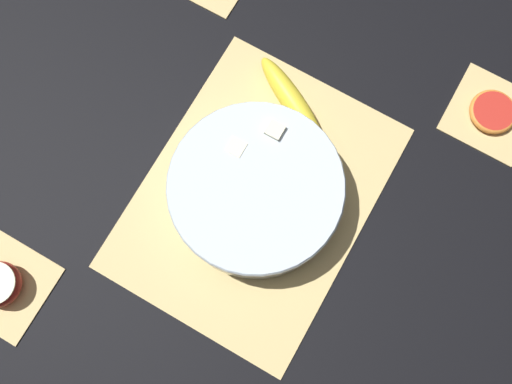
% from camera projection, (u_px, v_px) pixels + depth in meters
% --- Properties ---
extents(ground_plane, '(6.00, 6.00, 0.00)m').
position_uv_depth(ground_plane, '(256.00, 197.00, 1.00)').
color(ground_plane, black).
extents(bamboo_mat_center, '(0.47, 0.35, 0.01)m').
position_uv_depth(bamboo_mat_center, '(256.00, 197.00, 0.99)').
color(bamboo_mat_center, '#D6B775').
rests_on(bamboo_mat_center, ground_plane).
extents(coaster_mat_near_right, '(0.14, 0.14, 0.01)m').
position_uv_depth(coaster_mat_near_right, '(5.00, 285.00, 0.96)').
color(coaster_mat_near_right, '#D6B775').
rests_on(coaster_mat_near_right, ground_plane).
extents(coaster_mat_far_left, '(0.14, 0.14, 0.01)m').
position_uv_depth(coaster_mat_far_left, '(491.00, 114.00, 1.03)').
color(coaster_mat_far_left, '#D6B775').
rests_on(coaster_mat_far_left, ground_plane).
extents(fruit_salad_bowl, '(0.28, 0.28, 0.08)m').
position_uv_depth(fruit_salad_bowl, '(256.00, 190.00, 0.95)').
color(fruit_salad_bowl, silver).
rests_on(fruit_salad_bowl, bamboo_mat_center).
extents(whole_banana, '(0.12, 0.18, 0.04)m').
position_uv_depth(whole_banana, '(292.00, 100.00, 1.01)').
color(whole_banana, yellow).
rests_on(whole_banana, bamboo_mat_center).
extents(grapefruit_slice, '(0.08, 0.08, 0.01)m').
position_uv_depth(grapefruit_slice, '(493.00, 112.00, 1.02)').
color(grapefruit_slice, red).
rests_on(grapefruit_slice, coaster_mat_far_left).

